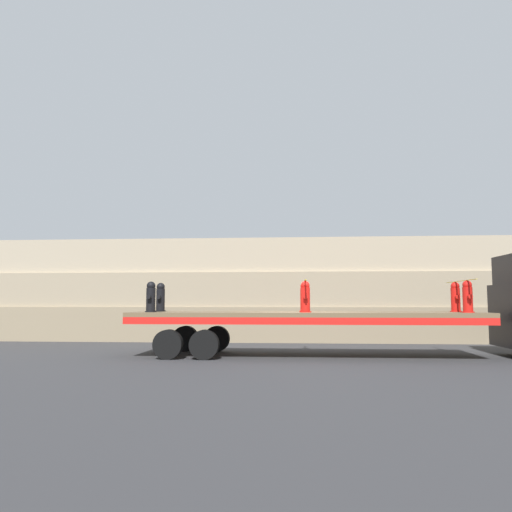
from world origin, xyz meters
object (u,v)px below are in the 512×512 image
at_px(fire_hydrant_black_near_0, 151,297).
at_px(fire_hydrant_red_far_1, 305,297).
at_px(fire_hydrant_red_near_2, 468,297).
at_px(fire_hydrant_red_far_2, 455,297).
at_px(flatbed_trailer, 284,320).
at_px(fire_hydrant_red_near_1, 305,297).
at_px(fire_hydrant_black_far_0, 161,297).

relative_size(fire_hydrant_black_near_0, fire_hydrant_red_far_1, 1.00).
bearing_deg(fire_hydrant_red_near_2, fire_hydrant_red_far_2, 90.00).
bearing_deg(fire_hydrant_red_far_2, fire_hydrant_black_near_0, -173.31).
xyz_separation_m(flatbed_trailer, fire_hydrant_red_far_2, (5.20, 0.53, 0.67)).
distance_m(fire_hydrant_red_near_1, fire_hydrant_red_far_1, 1.07).
relative_size(fire_hydrant_black_near_0, fire_hydrant_black_far_0, 1.00).
xyz_separation_m(fire_hydrant_black_near_0, fire_hydrant_red_near_1, (4.56, 0.00, 0.00)).
bearing_deg(fire_hydrant_red_far_2, flatbed_trailer, -174.13).
distance_m(fire_hydrant_black_near_0, fire_hydrant_red_near_2, 9.12).
relative_size(flatbed_trailer, fire_hydrant_red_near_2, 11.40).
bearing_deg(fire_hydrant_black_far_0, fire_hydrant_red_far_2, 0.00).
bearing_deg(fire_hydrant_black_far_0, fire_hydrant_red_near_2, -6.69).
bearing_deg(fire_hydrant_red_near_2, fire_hydrant_red_far_1, 166.81).
distance_m(fire_hydrant_black_far_0, fire_hydrant_red_near_2, 9.19).
height_order(fire_hydrant_red_near_1, fire_hydrant_red_far_2, same).
distance_m(fire_hydrant_black_near_0, fire_hydrant_red_far_1, 4.69).
relative_size(fire_hydrant_black_far_0, fire_hydrant_red_near_1, 1.00).
distance_m(fire_hydrant_black_near_0, fire_hydrant_red_far_2, 9.19).
height_order(flatbed_trailer, fire_hydrant_red_far_1, fire_hydrant_red_far_1).
relative_size(fire_hydrant_red_near_1, fire_hydrant_red_far_2, 1.00).
relative_size(fire_hydrant_black_far_0, fire_hydrant_red_far_2, 1.00).
height_order(fire_hydrant_black_far_0, fire_hydrant_red_near_2, same).
height_order(fire_hydrant_red_far_1, fire_hydrant_red_near_2, same).
relative_size(flatbed_trailer, fire_hydrant_red_far_1, 11.40).
bearing_deg(fire_hydrant_red_near_1, fire_hydrant_red_near_2, 0.00).
bearing_deg(flatbed_trailer, fire_hydrant_red_far_2, 5.87).
xyz_separation_m(fire_hydrant_red_near_1, fire_hydrant_red_far_2, (4.56, 1.07, 0.00)).
bearing_deg(flatbed_trailer, fire_hydrant_black_far_0, 172.24).
distance_m(fire_hydrant_black_near_0, fire_hydrant_red_near_1, 4.56).
bearing_deg(fire_hydrant_red_far_1, fire_hydrant_black_far_0, 180.00).
relative_size(fire_hydrant_red_near_1, fire_hydrant_red_far_1, 1.00).
bearing_deg(fire_hydrant_black_near_0, fire_hydrant_red_near_1, 0.00).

